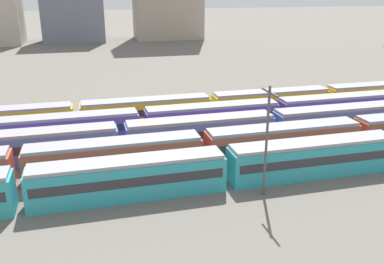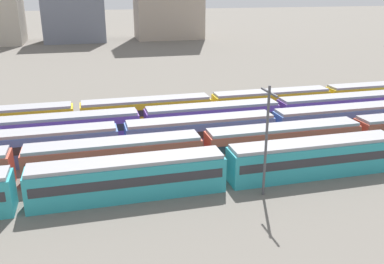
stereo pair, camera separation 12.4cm
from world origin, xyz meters
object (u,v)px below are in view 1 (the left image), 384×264
train_track_0 (226,167)px  catenary_pole_0 (267,137)px  train_track_4 (327,98)px  train_track_1 (203,149)px  train_track_2 (339,120)px  train_track_3 (142,123)px

train_track_0 → catenary_pole_0: 5.55m
train_track_4 → catenary_pole_0: (-21.00, -23.62, 3.89)m
train_track_1 → train_track_2: bearing=14.5°
train_track_0 → train_track_4: (23.77, 20.80, 0.00)m
train_track_2 → catenary_pole_0: 21.51m
train_track_3 → train_track_4: (29.76, 5.20, 0.00)m
train_track_3 → train_track_4: size_ratio=0.66×
train_track_2 → catenary_pole_0: bearing=-141.3°
train_track_1 → train_track_0: bearing=-81.3°
train_track_0 → train_track_3: (-5.99, 15.60, 0.00)m
train_track_1 → catenary_pole_0: bearing=-66.0°
train_track_2 → catenary_pole_0: catenary_pole_0 is taller
train_track_3 → catenary_pole_0: (8.76, -18.42, 3.89)m
train_track_1 → catenary_pole_0: 9.61m
train_track_2 → catenary_pole_0: size_ratio=8.92×
train_track_2 → train_track_1: bearing=-165.5°
catenary_pole_0 → train_track_4: bearing=48.4°
train_track_4 → train_track_1: bearing=-147.6°
train_track_1 → train_track_2: size_ratio=0.80×
train_track_1 → train_track_2: 20.74m
train_track_3 → catenary_pole_0: 20.77m
train_track_1 → train_track_4: bearing=32.4°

